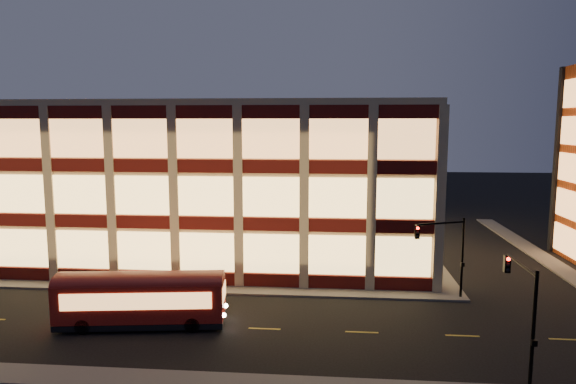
# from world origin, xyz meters

# --- Properties ---
(ground) EXTENTS (200.00, 200.00, 0.00)m
(ground) POSITION_xyz_m (0.00, 0.00, 0.00)
(ground) COLOR black
(ground) RESTS_ON ground
(sidewalk_office_south) EXTENTS (54.00, 2.00, 0.15)m
(sidewalk_office_south) POSITION_xyz_m (-3.00, 1.00, 0.07)
(sidewalk_office_south) COLOR #514F4C
(sidewalk_office_south) RESTS_ON ground
(sidewalk_office_east) EXTENTS (2.00, 30.00, 0.15)m
(sidewalk_office_east) POSITION_xyz_m (23.00, 17.00, 0.07)
(sidewalk_office_east) COLOR #514F4C
(sidewalk_office_east) RESTS_ON ground
(sidewalk_tower_west) EXTENTS (2.00, 30.00, 0.15)m
(sidewalk_tower_west) POSITION_xyz_m (34.00, 17.00, 0.07)
(sidewalk_tower_west) COLOR #514F4C
(sidewalk_tower_west) RESTS_ON ground
(sidewalk_near) EXTENTS (100.00, 2.00, 0.15)m
(sidewalk_near) POSITION_xyz_m (0.00, -13.00, 0.07)
(sidewalk_near) COLOR #514F4C
(sidewalk_near) RESTS_ON ground
(office_building) EXTENTS (50.45, 30.45, 14.50)m
(office_building) POSITION_xyz_m (-2.91, 16.91, 7.25)
(office_building) COLOR tan
(office_building) RESTS_ON ground
(traffic_signal_far) EXTENTS (3.79, 1.87, 6.00)m
(traffic_signal_far) POSITION_xyz_m (22.21, 0.24, 4.11)
(traffic_signal_far) COLOR black
(traffic_signal_far) RESTS_ON ground
(traffic_signal_near) EXTENTS (0.32, 4.45, 6.00)m
(traffic_signal_near) POSITION_xyz_m (23.50, -11.03, 4.13)
(traffic_signal_near) COLOR black
(traffic_signal_near) RESTS_ON ground
(trolley_bus) EXTENTS (10.53, 3.90, 3.48)m
(trolley_bus) POSITION_xyz_m (2.26, -6.18, 1.93)
(trolley_bus) COLOR maroon
(trolley_bus) RESTS_ON ground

